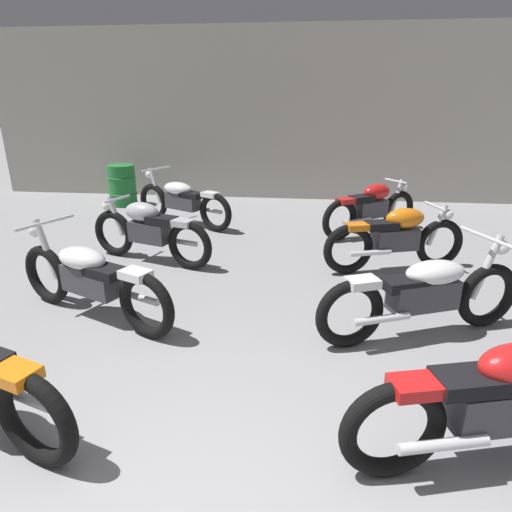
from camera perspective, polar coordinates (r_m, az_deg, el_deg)
name	(u,v)px	position (r m, az deg, el deg)	size (l,w,h in m)	color
back_wall	(286,116)	(10.02, 3.86, 17.74)	(13.29, 0.24, 3.60)	#9E998E
motorcycle_left_row_1	(90,278)	(4.79, -20.73, -2.71)	(2.03, 1.06, 0.97)	black
motorcycle_left_row_2	(149,230)	(6.23, -13.74, 3.25)	(1.90, 0.76, 0.88)	black
motorcycle_left_row_3	(182,200)	(8.00, -9.57, 7.17)	(1.98, 1.14, 0.97)	black
motorcycle_right_row_0	(498,403)	(3.16, 28.96, -16.34)	(1.93, 0.70, 0.88)	black
motorcycle_right_row_1	(425,293)	(4.45, 21.05, -4.52)	(2.06, 1.00, 0.97)	black
motorcycle_right_row_2	(397,237)	(6.04, 17.79, 2.32)	(1.91, 0.74, 0.88)	black
motorcycle_right_row_3	(371,208)	(7.57, 14.76, 6.11)	(1.66, 1.24, 0.88)	black
oil_drum	(122,185)	(9.80, -16.97, 8.78)	(0.59, 0.59, 0.85)	#1E722D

